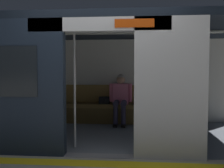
% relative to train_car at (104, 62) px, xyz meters
% --- Properties ---
extents(ground_plane, '(60.00, 60.00, 0.00)m').
position_rel_train_car_xyz_m(ground_plane, '(-0.07, 1.28, -1.47)').
color(ground_plane, gray).
extents(platform_edge_strip, '(8.00, 0.24, 0.01)m').
position_rel_train_car_xyz_m(platform_edge_strip, '(-0.07, 1.58, -1.47)').
color(platform_edge_strip, yellow).
rests_on(platform_edge_strip, ground_plane).
extents(train_car, '(6.40, 2.88, 2.19)m').
position_rel_train_car_xyz_m(train_car, '(0.00, 0.00, 0.00)').
color(train_car, silver).
rests_on(train_car, ground_plane).
extents(bench_seat, '(3.09, 0.44, 0.47)m').
position_rel_train_car_xyz_m(bench_seat, '(-0.07, -1.09, -1.11)').
color(bench_seat, olive).
rests_on(bench_seat, ground_plane).
extents(person_seated, '(0.55, 0.68, 1.20)m').
position_rel_train_car_xyz_m(person_seated, '(-0.28, -1.04, -0.78)').
color(person_seated, pink).
rests_on(person_seated, ground_plane).
extents(handbag, '(0.26, 0.15, 0.17)m').
position_rel_train_car_xyz_m(handbag, '(0.13, -1.12, -0.92)').
color(handbag, black).
rests_on(handbag, bench_seat).
extents(book, '(0.23, 0.26, 0.03)m').
position_rel_train_car_xyz_m(book, '(-0.72, -1.16, -0.99)').
color(book, gold).
rests_on(book, bench_seat).
extents(grab_pole_door, '(0.04, 0.04, 2.05)m').
position_rel_train_car_xyz_m(grab_pole_door, '(0.39, 0.88, -0.45)').
color(grab_pole_door, silver).
rests_on(grab_pole_door, ground_plane).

